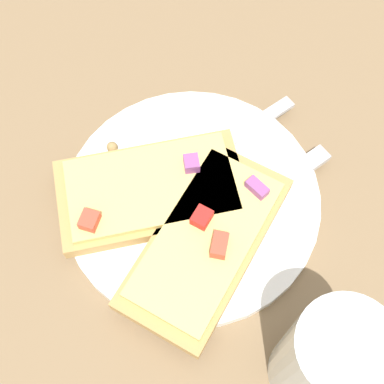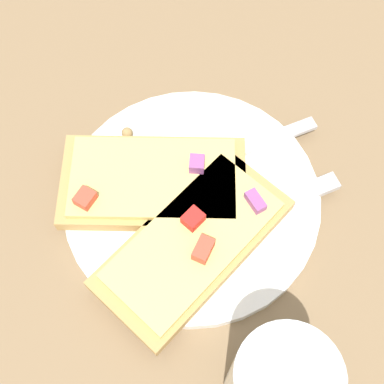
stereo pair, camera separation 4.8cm
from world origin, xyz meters
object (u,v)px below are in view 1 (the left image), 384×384
plate (192,199)px  drinking_glass (327,361)px  fork (188,169)px  pizza_slice_corner (206,240)px  pizza_slice_main (151,190)px  knife (258,199)px

plate → drinking_glass: 0.19m
fork → pizza_slice_corner: bearing=66.3°
pizza_slice_main → drinking_glass: 0.21m
plate → drinking_glass: (0.16, -0.08, 0.06)m
plate → fork: fork is taller
plate → fork: 0.03m
knife → pizza_slice_main: size_ratio=1.04×
fork → pizza_slice_main: pizza_slice_main is taller
knife → drinking_glass: drinking_glass is taller
plate → knife: 0.06m
plate → pizza_slice_corner: (0.04, -0.03, 0.02)m
fork → drinking_glass: drinking_glass is taller
pizza_slice_main → pizza_slice_corner: 0.07m
knife → pizza_slice_corner: (-0.02, -0.06, 0.01)m
pizza_slice_corner → fork: bearing=-138.1°
plate → pizza_slice_corner: bearing=-42.0°
pizza_slice_corner → drinking_glass: size_ratio=1.44×
plate → drinking_glass: bearing=-24.9°
pizza_slice_main → pizza_slice_corner: (0.07, -0.01, 0.00)m
fork → knife: 0.07m
fork → pizza_slice_main: size_ratio=1.21×
drinking_glass → knife: bearing=136.5°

